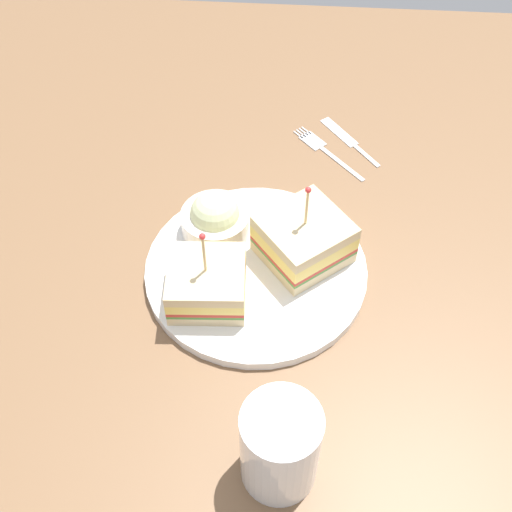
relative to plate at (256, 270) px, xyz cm
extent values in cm
cube|color=brown|center=(0.00, 0.00, -1.63)|extent=(119.90, 119.90, 2.00)
cylinder|color=white|center=(0.00, 0.00, 0.00)|extent=(26.11, 26.11, 1.27)
cube|color=beige|center=(5.41, 2.26, 1.37)|extent=(12.64, 12.59, 1.47)
cube|color=#478438|center=(5.41, 2.26, 2.31)|extent=(12.64, 12.59, 0.40)
cube|color=red|center=(5.41, 2.26, 2.76)|extent=(12.64, 12.59, 0.50)
cube|color=#F4D666|center=(5.41, 2.26, 3.88)|extent=(12.64, 12.59, 1.75)
cube|color=beige|center=(5.41, 2.26, 5.49)|extent=(12.64, 12.59, 1.47)
cylinder|color=tan|center=(5.41, 2.26, 8.50)|extent=(0.30, 0.30, 6.02)
sphere|color=red|center=(5.41, 2.26, 11.51)|extent=(0.70, 0.70, 0.70)
cube|color=beige|center=(-5.11, -4.62, 1.27)|extent=(8.90, 8.58, 1.27)
cube|color=#478438|center=(-5.11, -4.62, 2.11)|extent=(8.90, 8.58, 0.40)
cube|color=red|center=(-5.11, -4.62, 2.56)|extent=(8.90, 8.58, 0.50)
cube|color=#F4D666|center=(-5.11, -4.62, 3.49)|extent=(8.90, 8.58, 1.37)
cube|color=beige|center=(-5.11, -4.62, 4.82)|extent=(8.90, 8.58, 1.27)
cylinder|color=tan|center=(-5.11, -4.62, 7.92)|extent=(0.30, 0.30, 6.20)
sphere|color=red|center=(-5.11, -4.62, 11.02)|extent=(0.70, 0.70, 0.70)
cylinder|color=silver|center=(-5.29, 5.18, 2.19)|extent=(8.30, 8.30, 3.11)
sphere|color=beige|center=(-5.29, 5.18, 3.62)|extent=(5.98, 5.98, 5.98)
cylinder|color=#B74C33|center=(3.90, -23.57, 2.85)|extent=(6.41, 6.41, 6.98)
cylinder|color=white|center=(3.90, -23.57, 4.78)|extent=(7.28, 7.28, 10.83)
cube|color=silver|center=(10.35, 19.62, -0.46)|extent=(6.17, 6.60, 0.35)
cube|color=silver|center=(6.27, 24.04, -0.46)|extent=(4.06, 4.14, 0.35)
cube|color=silver|center=(5.32, 26.17, -0.46)|extent=(1.49, 1.59, 0.35)
cube|color=silver|center=(4.95, 25.83, -0.46)|extent=(1.49, 1.59, 0.35)
cube|color=silver|center=(4.59, 25.49, -0.46)|extent=(1.49, 1.59, 0.35)
cube|color=silver|center=(4.22, 25.15, -0.46)|extent=(1.49, 1.59, 0.35)
cube|color=silver|center=(13.25, 22.13, -0.46)|extent=(4.72, 5.77, 0.35)
cube|color=silver|center=(10.02, 26.25, -0.46)|extent=(5.51, 6.43, 0.24)
camera|label=1|loc=(3.48, -47.41, 61.37)|focal=46.13mm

